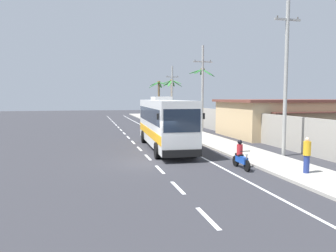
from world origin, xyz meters
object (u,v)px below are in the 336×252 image
object	(u,v)px
pedestrian_near_kerb	(307,154)
utility_pole_mid	(203,88)
coach_bus_foreground	(164,122)
roadside_building	(285,118)
palm_third	(202,85)
utility_pole_nearest	(286,77)
utility_pole_far	(172,93)
pedestrian_midwalk	(181,120)
palm_second	(159,93)
pedestrian_far_walk	(192,123)
motorcycle_beside_bus	(241,157)
palm_nearest	(172,91)

from	to	relation	value
pedestrian_near_kerb	utility_pole_mid	xyz separation A→B (m)	(1.67, 19.88, 3.81)
coach_bus_foreground	roadside_building	bearing A→B (deg)	20.31
pedestrian_near_kerb	palm_third	world-z (taller)	palm_third
utility_pole_nearest	roadside_building	bearing A→B (deg)	56.41
utility_pole_far	roadside_building	bearing A→B (deg)	-71.45
pedestrian_near_kerb	pedestrian_midwalk	size ratio (longest dim) A/B	1.05
palm_second	roadside_building	bearing A→B (deg)	-74.47
utility_pole_far	palm_second	xyz separation A→B (m)	(-0.71, 6.62, 0.13)
pedestrian_far_walk	utility_pole_far	distance (m)	15.50
motorcycle_beside_bus	palm_third	size ratio (longest dim) A/B	0.26
utility_pole_nearest	roadside_building	distance (m)	12.32
motorcycle_beside_bus	utility_pole_far	distance (m)	32.94
pedestrian_near_kerb	coach_bus_foreground	bearing A→B (deg)	-62.42
motorcycle_beside_bus	palm_second	size ratio (longest dim) A/B	0.29
pedestrian_far_walk	utility_pole_mid	xyz separation A→B (m)	(1.30, 0.28, 3.79)
pedestrian_far_walk	utility_pole_mid	size ratio (longest dim) A/B	0.19
palm_third	roadside_building	xyz separation A→B (m)	(4.69, -11.34, -3.64)
coach_bus_foreground	palm_second	world-z (taller)	palm_second
motorcycle_beside_bus	utility_pole_far	world-z (taller)	utility_pole_far
coach_bus_foreground	motorcycle_beside_bus	bearing A→B (deg)	-72.55
motorcycle_beside_bus	palm_second	distance (m)	39.40
palm_third	motorcycle_beside_bus	bearing A→B (deg)	-104.84
pedestrian_far_walk	utility_pole_far	bearing A→B (deg)	-19.14
coach_bus_foreground	palm_nearest	world-z (taller)	palm_nearest
pedestrian_midwalk	utility_pole_mid	distance (m)	7.08
pedestrian_far_walk	palm_third	size ratio (longest dim) A/B	0.23
utility_pole_nearest	palm_second	world-z (taller)	utility_pole_nearest
utility_pole_mid	utility_pole_far	bearing A→B (deg)	88.43
roadside_building	palm_second	bearing A→B (deg)	105.53
utility_pole_mid	palm_nearest	distance (m)	18.74
utility_pole_nearest	utility_pole_mid	world-z (taller)	utility_pole_nearest
coach_bus_foreground	pedestrian_midwalk	xyz separation A→B (m)	(5.79, 15.76, -1.01)
motorcycle_beside_bus	palm_nearest	size ratio (longest dim) A/B	0.29
coach_bus_foreground	utility_pole_nearest	distance (m)	9.06
pedestrian_far_walk	palm_nearest	world-z (taller)	palm_nearest
utility_pole_mid	palm_nearest	size ratio (longest dim) A/B	1.37
pedestrian_midwalk	palm_second	size ratio (longest dim) A/B	0.25
utility_pole_nearest	pedestrian_midwalk	bearing A→B (deg)	93.25
coach_bus_foreground	utility_pole_mid	xyz separation A→B (m)	(6.54, 9.87, 2.84)
palm_nearest	palm_third	xyz separation A→B (m)	(0.99, -12.21, 0.53)
palm_second	utility_pole_mid	bearing A→B (deg)	-89.18
utility_pole_mid	palm_nearest	world-z (taller)	utility_pole_mid
pedestrian_far_walk	palm_second	bearing A→B (deg)	-15.30
utility_pole_far	roadside_building	distance (m)	20.86
coach_bus_foreground	palm_third	xyz separation A→B (m)	(8.84, 16.35, 3.44)
pedestrian_far_walk	palm_third	xyz separation A→B (m)	(3.60, 6.76, 4.38)
motorcycle_beside_bus	utility_pole_mid	distance (m)	18.61
palm_nearest	pedestrian_near_kerb	bearing A→B (deg)	-94.41
palm_third	roadside_building	bearing A→B (deg)	-67.55
pedestrian_midwalk	utility_pole_nearest	bearing A→B (deg)	32.27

